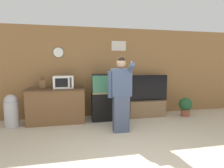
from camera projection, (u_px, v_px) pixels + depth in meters
wall_back_paneled at (105, 72)px, 5.22m from camera, size 10.00×0.08×2.60m
counter_island at (57, 105)px, 4.58m from camera, size 1.47×0.56×0.92m
microwave at (64, 82)px, 4.53m from camera, size 0.50×0.39×0.32m
knife_block at (43, 84)px, 4.47m from camera, size 0.15×0.10×0.32m
aquarium_on_stand at (107, 97)px, 4.80m from camera, size 0.81×0.37×1.28m
tv_on_stand at (146, 104)px, 5.19m from camera, size 1.32×0.40×1.22m
person_standing at (121, 93)px, 3.91m from camera, size 0.53×0.40×1.70m
potted_plant at (185, 106)px, 5.20m from camera, size 0.38×0.38×0.55m
trash_bin at (11, 110)px, 4.28m from camera, size 0.33×0.33×0.81m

